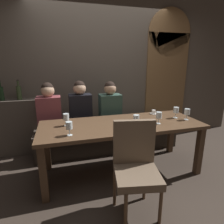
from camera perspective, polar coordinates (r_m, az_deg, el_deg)
The scene contains 21 objects.
ground at distance 2.89m, azimuth 2.78°, elevation -17.47°, with size 9.00×9.00×0.00m, color #382D26.
back_wall_tiled at distance 3.61m, azimuth -3.22°, elevation 14.25°, with size 6.00×0.12×3.00m, color brown.
arched_door at distance 4.06m, azimuth 16.39°, elevation 11.88°, with size 0.90×0.05×2.55m.
back_counter at distance 3.60m, azimuth -27.20°, elevation -4.09°, with size 1.10×0.28×0.95m, color #494138.
dining_table at distance 2.60m, azimuth 2.96°, elevation -5.28°, with size 2.20×0.84×0.74m.
banquette_bench at distance 3.38m, azimuth -0.95°, elevation -8.00°, with size 2.50×0.44×0.45m.
chair_near_side at distance 2.00m, azimuth 7.25°, elevation -15.04°, with size 0.51×0.51×0.98m.
diner_redhead at distance 3.08m, azimuth -18.62°, elevation 0.70°, with size 0.36×0.24×0.80m.
diner_bearded at distance 3.11m, azimuth -9.62°, elevation 1.53°, with size 0.36×0.24×0.81m.
diner_far_end at distance 3.17m, azimuth -0.58°, elevation 1.82°, with size 0.36×0.24×0.79m.
wine_bottle_dark_red at distance 3.48m, azimuth -30.79°, elevation 4.98°, with size 0.08×0.08×0.33m.
wine_bottle_pale_label at distance 3.43m, azimuth -26.55°, elevation 5.41°, with size 0.08×0.08×0.33m.
wine_glass_end_left at distance 2.59m, azimuth 14.14°, elevation -1.11°, with size 0.08×0.08×0.16m.
wine_glass_center_back at distance 2.89m, azimuth 21.96°, elevation -0.00°, with size 0.08×0.08×0.16m.
wine_glass_end_right at distance 2.17m, azimuth -12.99°, elevation -4.21°, with size 0.08×0.08×0.16m.
wine_glass_near_left at distance 2.40m, azimuth 7.42°, elevation -2.06°, with size 0.08×0.08×0.16m.
wine_glass_center_front at distance 2.94m, azimuth 18.98°, elevation 0.44°, with size 0.08×0.08×0.16m.
wine_glass_far_left at distance 2.51m, azimuth -13.86°, elevation -1.65°, with size 0.08×0.08×0.16m.
espresso_cup at distance 3.08m, azimuth 12.60°, elevation -0.09°, with size 0.12×0.12×0.06m.
dessert_plate at distance 2.31m, azimuth 4.71°, elevation -5.26°, with size 0.19×0.19×0.05m.
fork_on_table at distance 2.24m, azimuth 1.54°, elevation -6.18°, with size 0.02×0.17×0.01m, color silver.
Camera 1 is at (-0.79, -2.30, 1.56)m, focal length 29.90 mm.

